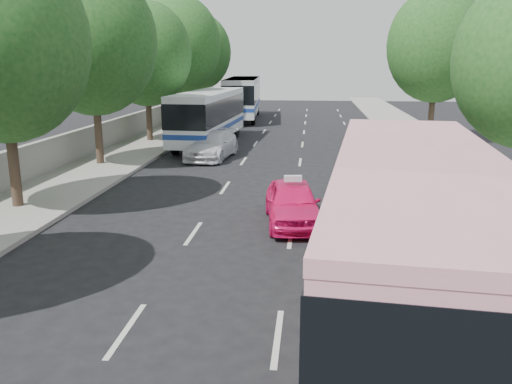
# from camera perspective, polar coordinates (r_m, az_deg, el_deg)

# --- Properties ---
(ground) EXTENTS (120.00, 120.00, 0.00)m
(ground) POSITION_cam_1_polar(r_m,az_deg,el_deg) (12.31, -1.84, -10.39)
(ground) COLOR black
(ground) RESTS_ON ground
(sidewalk_left) EXTENTS (4.00, 90.00, 0.15)m
(sidewalk_left) POSITION_cam_1_polar(r_m,az_deg,el_deg) (33.08, -11.90, 4.78)
(sidewalk_left) COLOR #9E998E
(sidewalk_left) RESTS_ON ground
(sidewalk_right) EXTENTS (4.00, 90.00, 0.12)m
(sidewalk_right) POSITION_cam_1_polar(r_m,az_deg,el_deg) (32.29, 18.30, 4.14)
(sidewalk_right) COLOR #9E998E
(sidewalk_right) RESTS_ON ground
(low_wall) EXTENTS (0.30, 90.00, 1.50)m
(low_wall) POSITION_cam_1_polar(r_m,az_deg,el_deg) (33.56, -14.92, 6.16)
(low_wall) COLOR #9E998E
(low_wall) RESTS_ON sidewalk_left
(tree_left_b) EXTENTS (5.70, 5.70, 8.88)m
(tree_left_b) POSITION_cam_1_polar(r_m,az_deg,el_deg) (19.79, -25.24, 14.74)
(tree_left_b) COLOR #38281E
(tree_left_b) RESTS_ON ground
(tree_left_c) EXTENTS (6.00, 6.00, 9.35)m
(tree_left_c) POSITION_cam_1_polar(r_m,az_deg,el_deg) (27.08, -16.79, 15.45)
(tree_left_c) COLOR #38281E
(tree_left_c) RESTS_ON ground
(tree_left_d) EXTENTS (5.52, 5.52, 8.60)m
(tree_left_d) POSITION_cam_1_polar(r_m,az_deg,el_deg) (34.58, -11.41, 14.43)
(tree_left_d) COLOR #38281E
(tree_left_d) RESTS_ON ground
(tree_left_e) EXTENTS (6.30, 6.30, 9.82)m
(tree_left_e) POSITION_cam_1_polar(r_m,az_deg,el_deg) (42.29, -8.05, 15.45)
(tree_left_e) COLOR #38281E
(tree_left_e) RESTS_ON ground
(tree_left_f) EXTENTS (5.88, 5.88, 9.16)m
(tree_left_f) POSITION_cam_1_polar(r_m,az_deg,el_deg) (50.13, -6.02, 14.72)
(tree_left_f) COLOR #38281E
(tree_left_f) RESTS_ON ground
(tree_right_far) EXTENTS (6.00, 6.00, 9.35)m
(tree_right_far) POSITION_cam_1_polar(r_m,az_deg,el_deg) (35.90, 18.63, 14.75)
(tree_right_far) COLOR #38281E
(tree_right_far) RESTS_ON ground
(pink_bus) EXTENTS (3.84, 11.10, 3.47)m
(pink_bus) POSITION_cam_1_polar(r_m,az_deg,el_deg) (9.98, 16.39, -3.54)
(pink_bus) COLOR pink
(pink_bus) RESTS_ON ground
(pink_taxi) EXTENTS (2.12, 4.20, 1.37)m
(pink_taxi) POSITION_cam_1_polar(r_m,az_deg,el_deg) (17.00, 3.87, -1.13)
(pink_taxi) COLOR #FA156A
(pink_taxi) RESTS_ON ground
(white_pickup) EXTENTS (2.51, 5.04, 1.41)m
(white_pickup) POSITION_cam_1_polar(r_m,az_deg,el_deg) (28.62, -4.65, 4.95)
(white_pickup) COLOR white
(white_pickup) RESTS_ON ground
(tour_coach_front) EXTENTS (2.90, 10.88, 3.22)m
(tour_coach_front) POSITION_cam_1_polar(r_m,az_deg,el_deg) (33.21, -4.99, 8.30)
(tour_coach_front) COLOR white
(tour_coach_front) RESTS_ON ground
(tour_coach_rear) EXTENTS (3.28, 12.01, 3.55)m
(tour_coach_rear) POSITION_cam_1_polar(r_m,az_deg,el_deg) (47.83, -1.41, 10.21)
(tour_coach_rear) COLOR silver
(tour_coach_rear) RESTS_ON ground
(taxi_roof_sign) EXTENTS (0.57, 0.25, 0.18)m
(taxi_roof_sign) POSITION_cam_1_polar(r_m,az_deg,el_deg) (16.82, 3.91, 1.43)
(taxi_roof_sign) COLOR silver
(taxi_roof_sign) RESTS_ON pink_taxi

